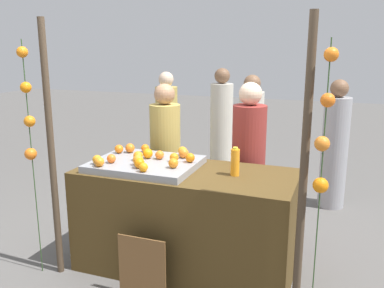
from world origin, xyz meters
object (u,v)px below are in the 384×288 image
object	(u,v)px
orange_0	(130,148)
juice_bottle	(235,162)
stall_counter	(186,220)
vendor_right	(248,171)
chalkboard_sign	(142,269)
orange_1	(138,156)
vendor_left	(166,164)

from	to	relation	value
orange_0	juice_bottle	world-z (taller)	juice_bottle
stall_counter	vendor_right	world-z (taller)	vendor_right
chalkboard_sign	vendor_right	distance (m)	1.42
juice_bottle	chalkboard_sign	world-z (taller)	juice_bottle
chalkboard_sign	orange_1	bearing A→B (deg)	118.69
orange_0	orange_1	size ratio (longest dim) A/B	1.04
orange_0	orange_1	world-z (taller)	orange_0
stall_counter	vendor_left	size ratio (longest dim) A/B	1.19
juice_bottle	vendor_right	bearing A→B (deg)	92.87
orange_0	vendor_right	bearing A→B (deg)	25.49
orange_0	orange_1	distance (m)	0.30
orange_1	vendor_left	xyz separation A→B (m)	(-0.06, 0.72, -0.27)
juice_bottle	chalkboard_sign	xyz separation A→B (m)	(-0.57, -0.58, -0.76)
orange_0	orange_1	xyz separation A→B (m)	(0.20, -0.22, -0.00)
stall_counter	orange_0	distance (m)	0.85
chalkboard_sign	vendor_left	xyz separation A→B (m)	(-0.34, 1.23, 0.47)
vendor_left	orange_0	bearing A→B (deg)	-105.57
stall_counter	vendor_right	distance (m)	0.82
stall_counter	juice_bottle	bearing A→B (deg)	2.80
vendor_right	juice_bottle	bearing A→B (deg)	-87.13
stall_counter	chalkboard_sign	size ratio (longest dim) A/B	3.52
stall_counter	vendor_right	xyz separation A→B (m)	(0.39, 0.66, 0.30)
stall_counter	juice_bottle	size ratio (longest dim) A/B	7.78
orange_0	chalkboard_sign	bearing A→B (deg)	-56.82
vendor_left	juice_bottle	bearing A→B (deg)	-35.54
chalkboard_sign	vendor_left	bearing A→B (deg)	105.55
orange_0	orange_1	bearing A→B (deg)	-47.90
juice_bottle	orange_0	bearing A→B (deg)	171.62
orange_0	vendor_right	world-z (taller)	vendor_right
chalkboard_sign	stall_counter	bearing A→B (deg)	75.41
stall_counter	orange_1	world-z (taller)	orange_1
stall_counter	vendor_left	distance (m)	0.87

